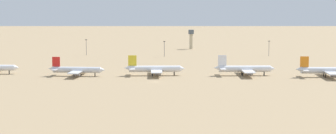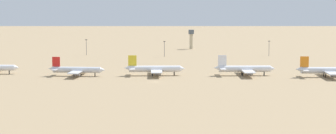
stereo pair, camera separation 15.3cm
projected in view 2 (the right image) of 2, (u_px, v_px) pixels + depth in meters
The scene contains 10 objects.
ground at pixel (155, 82), 328.37m from camera, with size 4000.00×4000.00×0.00m, color #9E8460.
ridge_east at pixel (323, 6), 1378.80m from camera, with size 332.82×298.98×62.14m, color gray.
parked_jet_red_1 at pixel (76, 70), 354.05m from camera, with size 36.09×30.31×11.93m.
parked_jet_yellow_2 at pixel (154, 69), 356.69m from camera, with size 38.62×32.57×12.75m.
parked_jet_white_3 at pixel (244, 69), 356.61m from camera, with size 38.93×32.77×12.86m.
parked_jet_orange_4 at pixel (327, 70), 348.66m from camera, with size 38.72×32.42×12.82m.
control_tower at pixel (191, 37), 544.22m from camera, with size 5.20×5.20×18.43m.
light_pole_west at pixel (164, 48), 471.48m from camera, with size 1.80×0.50×12.97m.
light_pole_mid at pixel (86, 46), 482.99m from camera, with size 1.80×0.50×13.50m.
light_pole_east at pixel (269, 47), 477.08m from camera, with size 1.80×0.50×12.84m.
Camera 2 is at (22.70, -324.25, 48.02)m, focal length 60.76 mm.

